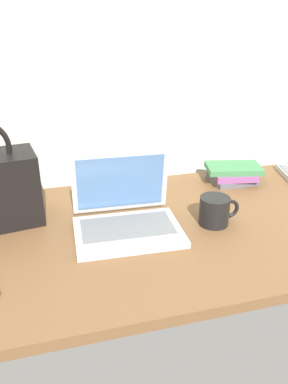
{
  "coord_description": "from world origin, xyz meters",
  "views": [
    {
      "loc": [
        -0.32,
        -0.97,
        0.61
      ],
      "look_at": [
        -0.06,
        0.0,
        0.15
      ],
      "focal_mm": 35.48,
      "sensor_mm": 36.0,
      "label": 1
    }
  ],
  "objects_px": {
    "book_stack": "(233,173)",
    "laptop": "(125,214)",
    "coffee_mug": "(215,210)",
    "remote_control_near": "(288,173)"
  },
  "relations": [
    {
      "from": "book_stack",
      "to": "laptop",
      "type": "bearing_deg",
      "value": -153.48
    },
    {
      "from": "laptop",
      "to": "coffee_mug",
      "type": "distance_m",
      "value": 0.27
    },
    {
      "from": "remote_control_near",
      "to": "book_stack",
      "type": "relative_size",
      "value": 0.74
    },
    {
      "from": "coffee_mug",
      "to": "book_stack",
      "type": "height_order",
      "value": "coffee_mug"
    },
    {
      "from": "remote_control_near",
      "to": "laptop",
      "type": "bearing_deg",
      "value": -161.82
    },
    {
      "from": "coffee_mug",
      "to": "remote_control_near",
      "type": "bearing_deg",
      "value": 32.09
    },
    {
      "from": "remote_control_near",
      "to": "book_stack",
      "type": "height_order",
      "value": "book_stack"
    },
    {
      "from": "coffee_mug",
      "to": "remote_control_near",
      "type": "xyz_separation_m",
      "value": [
        0.45,
        0.29,
        -0.03
      ]
    },
    {
      "from": "laptop",
      "to": "book_stack",
      "type": "xyz_separation_m",
      "value": [
        0.48,
        0.24,
        -0.01
      ]
    },
    {
      "from": "laptop",
      "to": "remote_control_near",
      "type": "height_order",
      "value": "laptop"
    }
  ]
}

